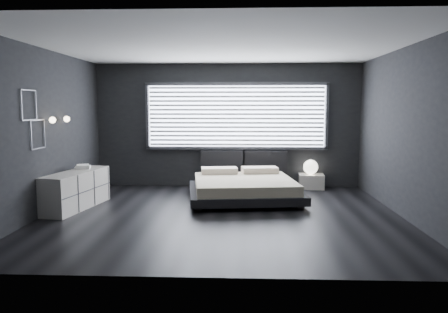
{
  "coord_description": "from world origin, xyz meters",
  "views": [
    {
      "loc": [
        0.35,
        -7.24,
        1.82
      ],
      "look_at": [
        0.0,
        0.85,
        0.9
      ],
      "focal_mm": 35.0,
      "sensor_mm": 36.0,
      "label": 1
    }
  ],
  "objects": [
    {
      "name": "dresser",
      "position": [
        -2.65,
        0.39,
        0.33
      ],
      "size": [
        0.74,
        1.72,
        0.67
      ],
      "color": "silver",
      "rests_on": "ground"
    },
    {
      "name": "book_stack",
      "position": [
        -2.66,
        0.79,
        0.7
      ],
      "size": [
        0.35,
        0.4,
        0.07
      ],
      "color": "white",
      "rests_on": "dresser"
    },
    {
      "name": "sconce_far",
      "position": [
        -2.88,
        0.65,
        1.6
      ],
      "size": [
        0.18,
        0.11,
        0.11
      ],
      "color": "silver",
      "rests_on": "ground"
    },
    {
      "name": "headboard",
      "position": [
        0.38,
        2.64,
        0.57
      ],
      "size": [
        1.96,
        0.16,
        0.52
      ],
      "color": "black",
      "rests_on": "ground"
    },
    {
      "name": "nightstand",
      "position": [
        1.89,
        2.5,
        0.16
      ],
      "size": [
        0.59,
        0.5,
        0.32
      ],
      "primitive_type": "cube",
      "rotation": [
        0.0,
        0.0,
        -0.08
      ],
      "color": "silver",
      "rests_on": "ground"
    },
    {
      "name": "window",
      "position": [
        0.2,
        2.7,
        1.61
      ],
      "size": [
        4.14,
        0.09,
        1.52
      ],
      "color": "white",
      "rests_on": "ground"
    },
    {
      "name": "bed",
      "position": [
        0.37,
        1.23,
        0.25
      ],
      "size": [
        2.35,
        2.27,
        0.55
      ],
      "color": "black",
      "rests_on": "ground"
    },
    {
      "name": "orb_lamp",
      "position": [
        1.87,
        2.5,
        0.48
      ],
      "size": [
        0.32,
        0.32,
        0.32
      ],
      "primitive_type": "sphere",
      "color": "white",
      "rests_on": "nightstand"
    },
    {
      "name": "wall_art_upper",
      "position": [
        -2.98,
        -0.55,
        1.85
      ],
      "size": [
        0.01,
        0.48,
        0.48
      ],
      "color": "#47474C",
      "rests_on": "ground"
    },
    {
      "name": "room",
      "position": [
        0.0,
        0.0,
        1.4
      ],
      "size": [
        6.04,
        6.0,
        2.8
      ],
      "color": "black",
      "rests_on": "ground"
    },
    {
      "name": "sconce_near",
      "position": [
        -2.88,
        0.05,
        1.6
      ],
      "size": [
        0.18,
        0.11,
        0.11
      ],
      "color": "silver",
      "rests_on": "ground"
    },
    {
      "name": "wall_art_lower",
      "position": [
        -2.98,
        -0.3,
        1.38
      ],
      "size": [
        0.01,
        0.48,
        0.48
      ],
      "color": "#47474C",
      "rests_on": "ground"
    }
  ]
}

